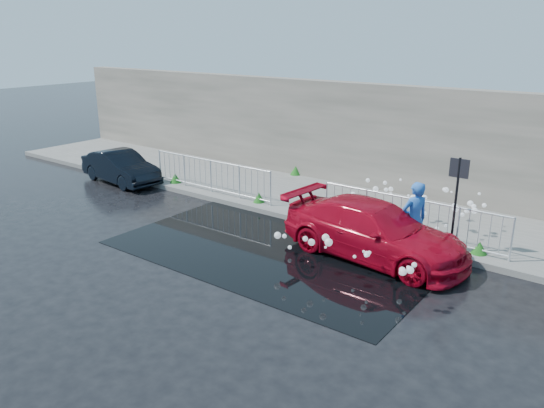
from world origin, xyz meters
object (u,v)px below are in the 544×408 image
at_px(dark_car, 121,167).
at_px(person, 414,220).
at_px(sign_post, 457,190).
at_px(red_car, 374,231).

relative_size(dark_car, person, 1.86).
relative_size(sign_post, person, 1.32).
relative_size(red_car, dark_car, 1.33).
relative_size(sign_post, red_car, 0.53).
height_order(red_car, person, person).
bearing_deg(sign_post, red_car, -144.15).
height_order(sign_post, dark_car, sign_post).
height_order(sign_post, red_car, sign_post).
xyz_separation_m(dark_car, person, (11.20, 0.02, 0.37)).
bearing_deg(red_car, dark_car, 91.31).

